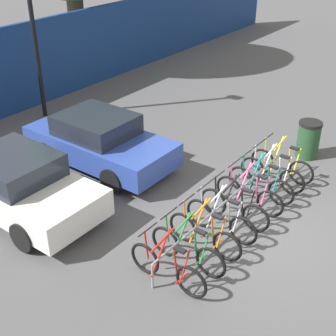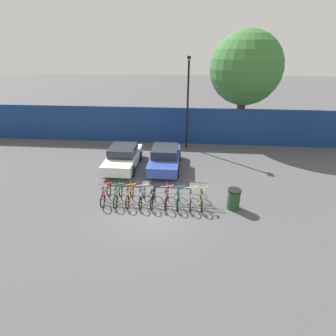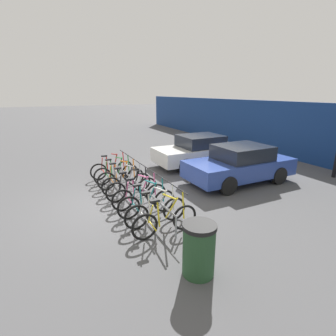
% 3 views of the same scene
% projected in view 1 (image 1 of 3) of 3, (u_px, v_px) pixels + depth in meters
% --- Properties ---
extents(ground_plane, '(120.00, 120.00, 0.00)m').
position_uv_depth(ground_plane, '(255.00, 230.00, 10.05)').
color(ground_plane, '#4C4C4F').
extents(bike_rack, '(5.34, 0.04, 0.57)m').
position_uv_depth(bike_rack, '(228.00, 201.00, 10.13)').
color(bike_rack, gray).
rests_on(bike_rack, ground).
extents(bicycle_red, '(0.68, 1.71, 1.05)m').
position_uv_depth(bicycle_red, '(167.00, 268.00, 8.44)').
color(bicycle_red, black).
rests_on(bicycle_red, ground).
extents(bicycle_green, '(0.68, 1.71, 1.05)m').
position_uv_depth(bicycle_green, '(187.00, 250.00, 8.88)').
color(bicycle_green, black).
rests_on(bicycle_green, ground).
extents(bicycle_orange, '(0.68, 1.71, 1.05)m').
position_uv_depth(bicycle_orange, '(204.00, 235.00, 9.29)').
color(bicycle_orange, black).
rests_on(bicycle_orange, ground).
extents(bicycle_silver, '(0.68, 1.71, 1.05)m').
position_uv_depth(bicycle_silver, '(221.00, 220.00, 9.73)').
color(bicycle_silver, black).
rests_on(bicycle_silver, ground).
extents(bicycle_black, '(0.68, 1.71, 1.05)m').
position_uv_depth(bicycle_black, '(234.00, 208.00, 10.11)').
color(bicycle_black, black).
rests_on(bicycle_black, ground).
extents(bicycle_pink, '(0.68, 1.71, 1.05)m').
position_uv_depth(bicycle_pink, '(249.00, 194.00, 10.59)').
color(bicycle_pink, black).
rests_on(bicycle_pink, ground).
extents(bicycle_teal, '(0.68, 1.71, 1.05)m').
position_uv_depth(bicycle_teal, '(260.00, 184.00, 10.98)').
color(bicycle_teal, black).
rests_on(bicycle_teal, ground).
extents(bicycle_white, '(0.68, 1.71, 1.05)m').
position_uv_depth(bicycle_white, '(272.00, 174.00, 11.40)').
color(bicycle_white, black).
rests_on(bicycle_white, ground).
extents(bicycle_yellow, '(0.68, 1.71, 1.05)m').
position_uv_depth(bicycle_yellow, '(282.00, 165.00, 11.78)').
color(bicycle_yellow, black).
rests_on(bicycle_yellow, ground).
extents(car_white, '(1.91, 4.04, 1.40)m').
position_uv_depth(car_white, '(18.00, 184.00, 10.37)').
color(car_white, silver).
rests_on(car_white, ground).
extents(car_blue, '(1.91, 4.08, 1.40)m').
position_uv_depth(car_blue, '(100.00, 141.00, 12.28)').
color(car_blue, '#2D479E').
rests_on(car_blue, ground).
extents(lamp_post, '(0.24, 0.44, 6.52)m').
position_uv_depth(lamp_post, '(30.00, 2.00, 13.71)').
color(lamp_post, black).
rests_on(lamp_post, ground).
extents(trash_bin, '(0.63, 0.63, 1.03)m').
position_uv_depth(trash_bin, '(308.00, 139.00, 12.74)').
color(trash_bin, '#234728').
rests_on(trash_bin, ground).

